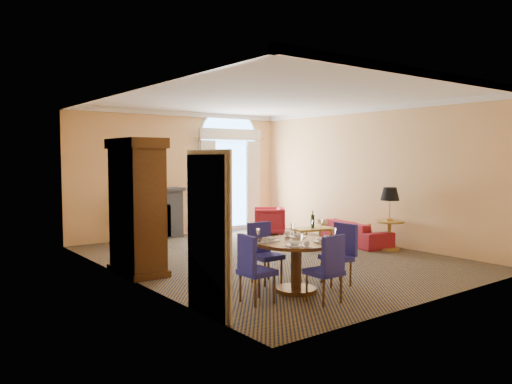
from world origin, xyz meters
TOP-DOWN VIEW (x-y plane):
  - ground at (0.00, 0.00)m, footprint 7.50×7.50m
  - room_envelope at (-0.03, 0.67)m, footprint 6.04×7.52m
  - armoire at (-2.72, 0.31)m, footprint 0.67×1.19m
  - dining_table at (-1.31, -2.23)m, footprint 1.22×1.22m
  - dining_chair_north at (-1.34, -1.46)m, footprint 0.44×0.45m
  - dining_chair_south at (-1.38, -2.98)m, footprint 0.45×0.47m
  - dining_chair_east at (-0.43, -2.31)m, footprint 0.54×0.54m
  - dining_chair_west at (-2.21, -2.33)m, footprint 0.47×0.46m
  - sofa at (2.55, 0.01)m, footprint 1.08×1.97m
  - armchair at (1.81, 2.33)m, footprint 1.10×1.09m
  - coffee_table at (1.41, 0.25)m, footprint 0.98×0.68m
  - side_table at (2.60, -0.90)m, footprint 0.64×0.64m

SIDE VIEW (x-z plane):
  - ground at x=0.00m, z-range 0.00..0.00m
  - sofa at x=2.55m, z-range 0.00..0.54m
  - armchair at x=1.81m, z-range 0.00..0.72m
  - coffee_table at x=1.41m, z-range 0.01..0.85m
  - dining_chair_north at x=-1.34m, z-range 0.07..1.03m
  - dining_chair_south at x=-1.38m, z-range 0.07..1.03m
  - dining_chair_east at x=-0.43m, z-range 0.07..1.03m
  - dining_chair_west at x=-2.21m, z-range 0.07..1.03m
  - dining_table at x=-1.31m, z-range 0.09..1.05m
  - side_table at x=2.60m, z-range 0.20..1.54m
  - armoire at x=-2.72m, z-range -0.04..2.30m
  - room_envelope at x=-0.03m, z-range 0.78..4.23m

